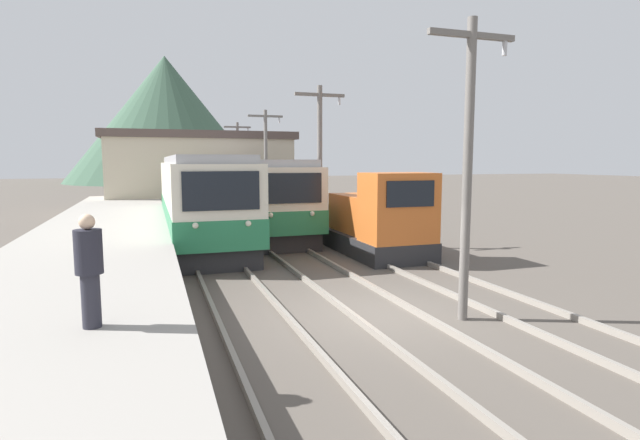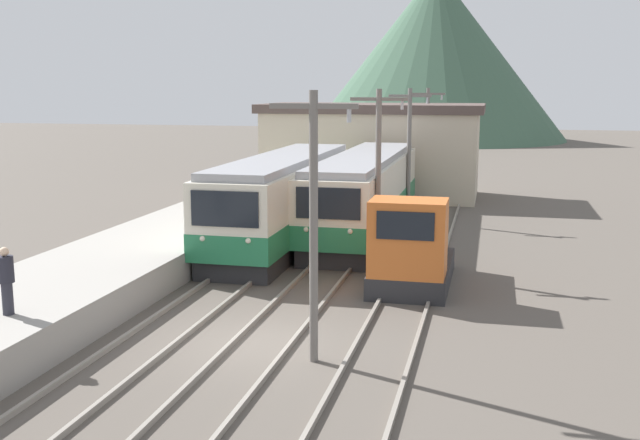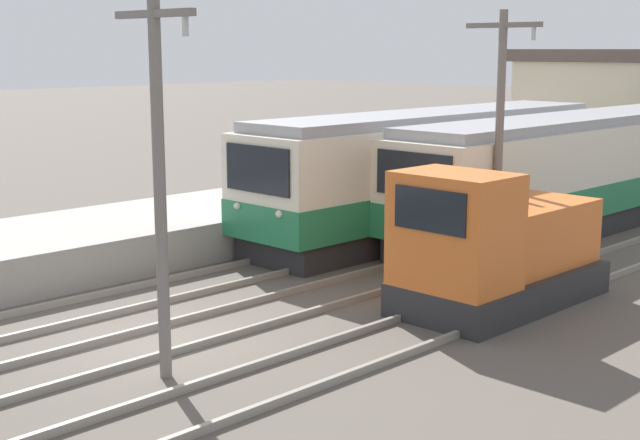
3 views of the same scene
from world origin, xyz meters
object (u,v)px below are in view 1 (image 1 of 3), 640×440
Objects in this scene: shunting_locomotive at (379,222)px; catenary_mast_distant at (238,160)px; catenary_mast_near at (468,158)px; commuter_train_center at (252,197)px; catenary_mast_mid at (320,160)px; person_on_platform at (89,267)px; catenary_mast_far at (266,160)px; commuter_train_left at (200,202)px.

shunting_locomotive is 21.62m from catenary_mast_distant.
commuter_train_center is at bearing 95.49° from catenary_mast_near.
catenary_mast_mid is at bearing 90.00° from catenary_mast_near.
person_on_platform is at bearing -169.69° from catenary_mast_near.
catenary_mast_near is 19.18m from catenary_mast_far.
catenary_mast_near is at bearing -90.00° from catenary_mast_far.
catenary_mast_mid is at bearing -35.99° from commuter_train_left.
catenary_mast_far reaches higher than shunting_locomotive.
commuter_train_center is 2.94× the size of shunting_locomotive.
catenary_mast_near is 28.77m from catenary_mast_distant.
person_on_platform is (-5.60, -17.00, 0.30)m from commuter_train_center.
catenary_mast_near and catenary_mast_mid have the same top height.
shunting_locomotive is at bearing -42.94° from commuter_train_left.
shunting_locomotive is 7.80m from catenary_mast_near.
shunting_locomotive is 3.12× the size of person_on_platform.
person_on_platform is at bearing -103.31° from catenary_mast_distant.
commuter_train_center is 13.28m from catenary_mast_distant.
shunting_locomotive is 0.81× the size of catenary_mast_distant.
person_on_platform is (-8.60, -8.62, 0.70)m from shunting_locomotive.
commuter_train_center is at bearing 109.70° from shunting_locomotive.
person_on_platform is (-7.11, -20.47, -1.53)m from catenary_mast_far.
catenary_mast_far is (4.31, 6.46, 1.77)m from commuter_train_left.
catenary_mast_distant reaches higher than shunting_locomotive.
commuter_train_left is 4.09m from commuter_train_center.
catenary_mast_distant is at bearing 76.69° from person_on_platform.
shunting_locomotive is 12.16m from catenary_mast_far.
commuter_train_left is 2.74× the size of shunting_locomotive.
catenary_mast_distant is at bearing 74.98° from commuter_train_left.
catenary_mast_mid is (4.31, -3.13, 1.77)m from commuter_train_left.
catenary_mast_mid reaches higher than commuter_train_left.
catenary_mast_far is at bearing 56.30° from commuter_train_left.
catenary_mast_mid is at bearing -76.14° from commuter_train_center.
shunting_locomotive is 3.51m from catenary_mast_mid.
catenary_mast_distant is (0.00, 28.77, 0.00)m from catenary_mast_near.
catenary_mast_mid is (0.00, 9.59, 0.00)m from catenary_mast_near.
catenary_mast_far is at bearing 90.00° from catenary_mast_near.
commuter_train_left is 2.23× the size of catenary_mast_distant.
catenary_mast_near is 1.00× the size of catenary_mast_distant.
catenary_mast_far is at bearing -90.00° from catenary_mast_distant.
catenary_mast_far is at bearing 90.00° from catenary_mast_mid.
catenary_mast_distant is at bearing 83.42° from commuter_train_center.
shunting_locomotive is (5.80, -5.40, -0.46)m from commuter_train_left.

